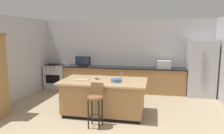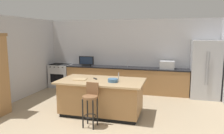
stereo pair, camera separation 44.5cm
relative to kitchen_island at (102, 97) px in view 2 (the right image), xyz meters
The scene contains 15 objects.
wall_back 2.87m from the kitchen_island, 86.16° to the left, with size 6.71×0.12×2.60m, color #BCBCC1.
wall_left 3.10m from the kitchen_island, behind, with size 0.12×5.25×2.60m, color #BCBCC1.
counter_back 2.37m from the kitchen_island, 86.68° to the left, with size 4.39×0.62×0.89m.
kitchen_island is the anchor object (origin of this frame).
refrigerator 3.64m from the kitchen_island, 39.49° to the left, with size 0.89×0.77×1.88m.
range_oven 3.41m from the kitchen_island, 136.22° to the left, with size 0.79×0.63×0.91m.
microwave 2.90m from the kitchen_island, 56.20° to the left, with size 0.48×0.36×0.27m, color #B7BABF.
tv_monitor 2.74m from the kitchen_island, 120.27° to the left, with size 0.57×0.16×0.36m.
sink_faucet_back 2.53m from the kitchen_island, 85.67° to the left, with size 0.02×0.02×0.24m, color #B2B2B7.
sink_faucet_island 0.71m from the kitchen_island, ahead, with size 0.02×0.02×0.22m, color #B2B2B7.
bar_stool_center 0.80m from the kitchen_island, 89.88° to the right, with size 0.34×0.34×0.99m.
fruit_bowl 0.61m from the kitchen_island, 22.41° to the right, with size 0.25×0.25×0.08m, color #3F668C.
cell_phone 0.65m from the kitchen_island, behind, with size 0.07×0.15×0.01m, color black.
tv_remote 0.50m from the kitchen_island, 155.32° to the left, with size 0.04×0.17×0.02m, color black.
cutting_board 0.72m from the kitchen_island, behind, with size 0.32×0.25×0.02m, color tan.
Camera 2 is at (1.52, -3.06, 2.08)m, focal length 34.70 mm.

